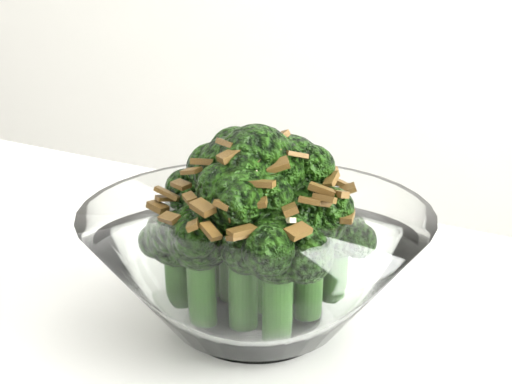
% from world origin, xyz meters
% --- Properties ---
extents(broccoli_dish, '(0.21, 0.21, 0.13)m').
position_xyz_m(broccoli_dish, '(0.20, 0.03, 0.80)').
color(broccoli_dish, white).
rests_on(broccoli_dish, table).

